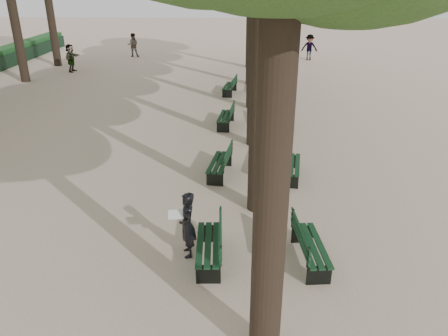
{
  "coord_description": "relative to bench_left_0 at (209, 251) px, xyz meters",
  "views": [
    {
      "loc": [
        1.05,
        -7.62,
        5.94
      ],
      "look_at": [
        0.6,
        3.0,
        1.2
      ],
      "focal_mm": 35.0,
      "sensor_mm": 36.0,
      "label": 1
    }
  ],
  "objects": [
    {
      "name": "bench_right_1",
      "position": [
        2.27,
        4.54,
        0.0
      ],
      "size": [
        0.8,
        1.86,
        0.92
      ],
      "color": "black",
      "rests_on": "ground"
    },
    {
      "name": "bench_right_0",
      "position": [
        2.27,
        0.06,
        0.0
      ],
      "size": [
        0.75,
        1.85,
        0.92
      ],
      "color": "black",
      "rests_on": "ground"
    },
    {
      "name": "bench_right_3",
      "position": [
        2.27,
        15.28,
        0.0
      ],
      "size": [
        0.73,
        1.84,
        0.92
      ],
      "color": "black",
      "rests_on": "ground"
    },
    {
      "name": "ground",
      "position": [
        -0.37,
        -0.52,
        -0.27
      ],
      "size": [
        120.0,
        120.0,
        0.0
      ],
      "primitive_type": "plane",
      "color": "beige",
      "rests_on": "ground"
    },
    {
      "name": "bench_left_3",
      "position": [
        -0.0,
        15.0,
        0.0
      ],
      "size": [
        0.81,
        1.86,
        0.92
      ],
      "color": "black",
      "rests_on": "ground"
    },
    {
      "name": "pedestrian_e",
      "position": [
        -10.58,
        20.44,
        0.62
      ],
      "size": [
        0.51,
        1.68,
        1.79
      ],
      "primitive_type": "imported",
      "rotation": [
        0.0,
        0.0,
        1.48
      ],
      "color": "#262628",
      "rests_on": "ground"
    },
    {
      "name": "bench_left_2",
      "position": [
        -0.0,
        9.53,
        0.0
      ],
      "size": [
        0.74,
        1.85,
        0.92
      ],
      "color": "black",
      "rests_on": "ground"
    },
    {
      "name": "pedestrian_a",
      "position": [
        -7.85,
        26.32,
        0.61
      ],
      "size": [
        0.89,
        0.45,
        1.77
      ],
      "primitive_type": "imported",
      "rotation": [
        0.0,
        0.0,
        3.25
      ],
      "color": "#262628",
      "rests_on": "ground"
    },
    {
      "name": "bench_right_2",
      "position": [
        2.27,
        9.83,
        0.0
      ],
      "size": [
        0.67,
        1.83,
        0.92
      ],
      "color": "black",
      "rests_on": "ground"
    },
    {
      "name": "man_with_map",
      "position": [
        -0.5,
        0.24,
        0.52
      ],
      "size": [
        0.67,
        0.69,
        1.57
      ],
      "color": "black",
      "rests_on": "ground"
    },
    {
      "name": "pedestrian_b",
      "position": [
        5.62,
        25.38,
        0.66
      ],
      "size": [
        1.24,
        0.51,
        1.86
      ],
      "primitive_type": "imported",
      "rotation": [
        0.0,
        0.0,
        6.17
      ],
      "color": "#262628",
      "rests_on": "ground"
    },
    {
      "name": "bench_left_0",
      "position": [
        0.0,
        0.0,
        0.0
      ],
      "size": [
        0.66,
        1.83,
        0.92
      ],
      "color": "black",
      "rests_on": "ground"
    },
    {
      "name": "bench_left_1",
      "position": [
        -0.0,
        4.61,
        0.0
      ],
      "size": [
        0.81,
        1.86,
        0.92
      ],
      "color": "black",
      "rests_on": "ground"
    }
  ]
}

